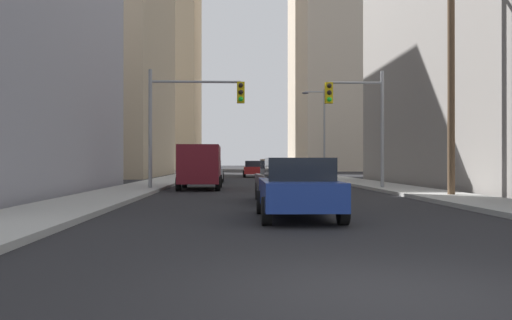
% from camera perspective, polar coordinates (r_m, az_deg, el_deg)
% --- Properties ---
extents(ground_plane, '(400.00, 400.00, 0.00)m').
position_cam_1_polar(ground_plane, '(6.11, 13.64, -13.67)').
color(ground_plane, black).
extents(sidewalk_left, '(2.73, 160.00, 0.15)m').
position_cam_1_polar(sidewalk_left, '(55.95, -7.33, -1.57)').
color(sidewalk_left, '#9E9E99').
rests_on(sidewalk_left, ground).
extents(sidewalk_right, '(2.73, 160.00, 0.15)m').
position_cam_1_polar(sidewalk_right, '(56.33, 6.10, -1.56)').
color(sidewalk_right, '#9E9E99').
rests_on(sidewalk_right, ground).
extents(cargo_van_maroon, '(2.16, 5.23, 2.26)m').
position_cam_1_polar(cargo_van_maroon, '(28.16, -5.88, -0.47)').
color(cargo_van_maroon, maroon).
rests_on(cargo_van_maroon, ground).
extents(sedan_blue, '(1.95, 4.22, 1.52)m').
position_cam_1_polar(sedan_blue, '(13.49, 4.45, -2.97)').
color(sedan_blue, navy).
rests_on(sedan_blue, ground).
extents(sedan_grey, '(1.95, 4.26, 1.52)m').
position_cam_1_polar(sedan_grey, '(18.98, 3.04, -2.16)').
color(sedan_grey, slate).
rests_on(sedan_grey, ground).
extents(sedan_silver, '(1.96, 4.27, 1.52)m').
position_cam_1_polar(sedan_silver, '(37.37, -4.96, -1.19)').
color(sedan_silver, '#B7BABF').
rests_on(sedan_silver, ground).
extents(sedan_red, '(1.95, 4.21, 1.52)m').
position_cam_1_polar(sedan_red, '(50.15, -0.26, -0.94)').
color(sedan_red, maroon).
rests_on(sedan_red, ground).
extents(sedan_navy, '(1.95, 4.26, 1.52)m').
position_cam_1_polar(sedan_navy, '(43.35, -4.77, -1.06)').
color(sedan_navy, '#141E4C').
rests_on(sedan_navy, ground).
extents(traffic_signal_near_left, '(4.76, 0.44, 6.00)m').
position_cam_1_polar(traffic_signal_near_left, '(27.10, -6.75, 5.45)').
color(traffic_signal_near_left, gray).
rests_on(traffic_signal_near_left, ground).
extents(traffic_signal_near_right, '(2.99, 0.44, 6.00)m').
position_cam_1_polar(traffic_signal_near_right, '(27.70, 10.69, 5.15)').
color(traffic_signal_near_right, gray).
rests_on(traffic_signal_near_right, ground).
extents(utility_pole_right, '(2.20, 0.28, 10.31)m').
position_cam_1_polar(utility_pole_right, '(22.81, 19.87, 9.94)').
color(utility_pole_right, brown).
rests_on(utility_pole_right, ground).
extents(street_lamp_right, '(1.97, 0.32, 7.50)m').
position_cam_1_polar(street_lamp_right, '(45.75, 6.86, 3.65)').
color(street_lamp_right, gray).
rests_on(street_lamp_right, ground).
extents(building_left_mid_office, '(23.66, 23.03, 23.76)m').
position_cam_1_polar(building_left_mid_office, '(59.19, -21.42, 10.00)').
color(building_left_mid_office, tan).
rests_on(building_left_mid_office, ground).
extents(building_left_far_tower, '(14.61, 20.08, 53.91)m').
position_cam_1_polar(building_left_far_tower, '(102.94, -10.29, 14.17)').
color(building_left_far_tower, tan).
rests_on(building_left_far_tower, ground).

